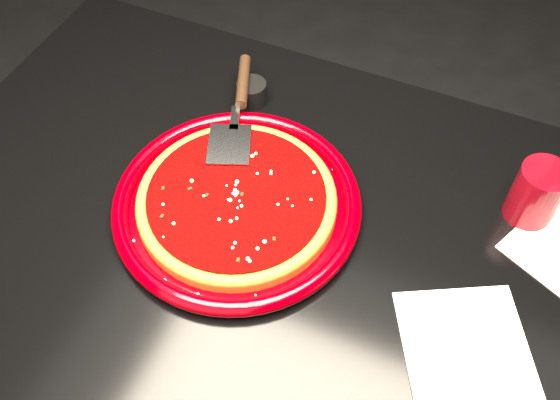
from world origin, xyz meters
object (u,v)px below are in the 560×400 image
at_px(pizza_server, 238,109).
at_px(cup, 536,194).
at_px(ramekin, 252,92).
at_px(table, 275,334).
at_px(plate, 237,204).

relative_size(pizza_server, cup, 2.86).
bearing_deg(cup, ramekin, 173.83).
distance_m(table, ramekin, 0.49).
bearing_deg(plate, table, -11.11).
bearing_deg(table, pizza_server, 129.73).
xyz_separation_m(table, ramekin, (-0.15, 0.24, 0.40)).
bearing_deg(table, ramekin, 121.98).
height_order(pizza_server, ramekin, pizza_server).
distance_m(plate, pizza_server, 0.18).
relative_size(plate, cup, 3.81).
relative_size(plate, ramekin, 7.29).
bearing_deg(cup, table, -151.64).
bearing_deg(table, plate, 168.89).
distance_m(table, plate, 0.40).
relative_size(pizza_server, ramekin, 5.48).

